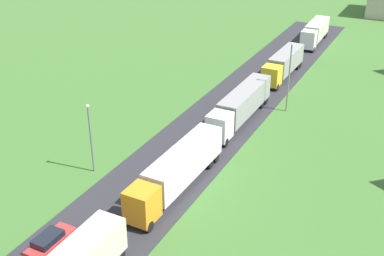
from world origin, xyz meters
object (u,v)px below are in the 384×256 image
car_second (50,242)px  lamppost_third (289,74)px  truck_second (178,169)px  truck_fifth (315,32)px  truck_third (241,105)px  truck_fourth (284,63)px  lamppost_second (90,135)px

car_second → lamppost_third: bearing=75.8°
truck_second → car_second: size_ratio=3.36×
truck_second → truck_fifth: 52.70m
truck_third → truck_fifth: bearing=90.2°
truck_fourth → car_second: 46.48m
truck_third → truck_fifth: size_ratio=1.24×
truck_fourth → lamppost_second: size_ratio=1.66×
car_second → lamppost_third: 35.95m
truck_fifth → lamppost_third: (4.29, -30.54, 2.85)m
truck_third → lamppost_second: (-8.93, -17.65, 2.01)m
lamppost_third → truck_third: bearing=-127.0°
car_second → lamppost_second: (-4.32, 11.46, 3.35)m
truck_third → lamppost_second: lamppost_second is taller
truck_third → truck_fourth: bearing=90.1°
truck_second → lamppost_third: bearing=80.1°
truck_second → truck_fifth: bearing=90.5°
truck_second → truck_third: (-0.28, 16.65, 0.01)m
lamppost_third → truck_fifth: bearing=98.0°
truck_fourth → truck_fifth: truck_fifth is taller
truck_second → truck_fifth: (-0.42, 52.70, -0.02)m
car_second → lamppost_second: lamppost_second is taller
truck_fifth → lamppost_third: size_ratio=1.31×
truck_fifth → car_second: (-4.48, -65.16, -1.31)m
truck_fifth → lamppost_second: (-8.80, -53.70, 2.04)m
car_second → lamppost_third: size_ratio=0.48×
truck_third → car_second: 29.51m
truck_second → lamppost_second: bearing=-173.8°
truck_fourth → truck_fifth: bearing=90.4°
truck_fourth → lamppost_second: bearing=-104.4°
truck_fifth → truck_fourth: bearing=-89.6°
lamppost_third → truck_fourth: bearing=109.7°
truck_fifth → truck_second: bearing=-89.5°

